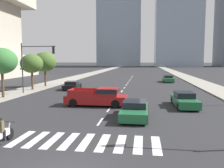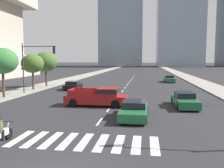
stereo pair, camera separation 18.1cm
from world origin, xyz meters
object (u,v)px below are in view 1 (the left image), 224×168
(motorcycle_trailing, at_px, (1,133))
(sedan_green_2, at_px, (184,100))
(street_tree_nearest, at_px, (2,61))
(sedan_green_0, at_px, (168,79))
(sedan_green_3, at_px, (135,110))
(traffic_signal_far, at_px, (34,59))
(pickup_truck, at_px, (99,97))
(sedan_black_1, at_px, (72,86))
(street_tree_third, at_px, (45,62))
(street_tree_second, at_px, (32,64))

(motorcycle_trailing, relative_size, sedan_green_2, 0.44)
(street_tree_nearest, bearing_deg, sedan_green_0, 48.16)
(sedan_green_3, distance_m, traffic_signal_far, 16.76)
(pickup_truck, bearing_deg, sedan_green_2, 5.77)
(sedan_green_0, height_order, sedan_green_2, sedan_green_2)
(pickup_truck, xyz_separation_m, traffic_signal_far, (-9.28, 6.18, 3.53))
(sedan_black_1, bearing_deg, sedan_green_2, -131.88)
(sedan_black_1, relative_size, traffic_signal_far, 0.74)
(street_tree_third, bearing_deg, pickup_truck, -50.73)
(sedan_green_2, bearing_deg, traffic_signal_far, -110.37)
(motorcycle_trailing, height_order, sedan_green_0, motorcycle_trailing)
(sedan_green_2, distance_m, traffic_signal_far, 18.30)
(motorcycle_trailing, bearing_deg, street_tree_second, 21.13)
(sedan_green_2, distance_m, street_tree_second, 21.18)
(motorcycle_trailing, bearing_deg, street_tree_nearest, 30.90)
(pickup_truck, xyz_separation_m, sedan_green_2, (7.75, 0.65, -0.20))
(sedan_green_0, relative_size, sedan_black_1, 1.03)
(sedan_black_1, bearing_deg, street_tree_second, 107.42)
(pickup_truck, distance_m, street_tree_second, 14.98)
(street_tree_second, bearing_deg, motorcycle_trailing, -67.42)
(pickup_truck, relative_size, street_tree_second, 1.16)
(sedan_green_3, xyz_separation_m, street_tree_third, (-14.69, 17.84, 3.37))
(sedan_green_0, height_order, street_tree_second, street_tree_second)
(sedan_green_3, height_order, street_tree_nearest, street_tree_nearest)
(sedan_green_3, bearing_deg, pickup_truck, -139.18)
(pickup_truck, relative_size, street_tree_nearest, 1.05)
(sedan_green_0, relative_size, sedan_green_2, 0.97)
(sedan_green_3, bearing_deg, sedan_green_0, 170.34)
(motorcycle_trailing, height_order, sedan_green_3, motorcycle_trailing)
(pickup_truck, bearing_deg, street_tree_third, 130.25)
(sedan_green_0, bearing_deg, sedan_black_1, -48.62)
(sedan_black_1, distance_m, street_tree_nearest, 10.82)
(sedan_green_0, bearing_deg, street_tree_nearest, -42.55)
(sedan_green_3, bearing_deg, sedan_green_2, 138.20)
(motorcycle_trailing, xyz_separation_m, street_tree_second, (-8.30, 19.96, 3.16))
(traffic_signal_far, height_order, street_tree_nearest, traffic_signal_far)
(pickup_truck, relative_size, sedan_green_0, 1.22)
(sedan_green_3, xyz_separation_m, traffic_signal_far, (-12.71, 10.25, 3.77))
(motorcycle_trailing, height_order, street_tree_third, street_tree_third)
(street_tree_nearest, relative_size, street_tree_second, 1.10)
(street_tree_nearest, bearing_deg, pickup_truck, -12.95)
(pickup_truck, relative_size, sedan_green_3, 1.22)
(sedan_black_1, bearing_deg, street_tree_third, 61.40)
(sedan_black_1, relative_size, sedan_green_2, 0.94)
(street_tree_nearest, xyz_separation_m, street_tree_second, (0.00, 6.86, -0.38))
(sedan_black_1, distance_m, street_tree_third, 6.53)
(motorcycle_trailing, height_order, sedan_black_1, motorcycle_trailing)
(motorcycle_trailing, bearing_deg, traffic_signal_far, 19.30)
(sedan_green_3, height_order, street_tree_third, street_tree_third)
(sedan_green_0, distance_m, sedan_green_2, 24.27)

